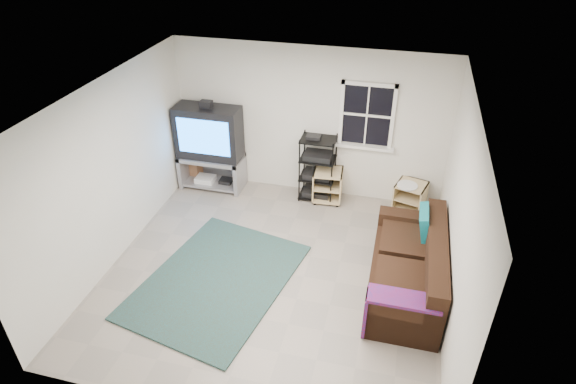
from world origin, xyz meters
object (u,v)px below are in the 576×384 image
(side_table_right, at_px, (410,194))
(sofa, at_px, (409,270))
(tv_unit, at_px, (210,141))
(side_table_left, at_px, (328,183))
(av_rack, at_px, (317,172))

(side_table_right, relative_size, sofa, 0.28)
(tv_unit, relative_size, side_table_left, 2.89)
(av_rack, xyz_separation_m, side_table_right, (1.59, 0.01, -0.21))
(av_rack, bearing_deg, side_table_right, 0.20)
(sofa, bearing_deg, tv_unit, 151.96)
(side_table_left, bearing_deg, av_rack, -176.43)
(av_rack, height_order, sofa, av_rack)
(av_rack, distance_m, side_table_right, 1.60)
(side_table_left, relative_size, sofa, 0.28)
(sofa, bearing_deg, side_table_right, 91.50)
(tv_unit, relative_size, av_rack, 1.39)
(side_table_left, distance_m, sofa, 2.44)
(av_rack, height_order, side_table_right, av_rack)
(tv_unit, distance_m, sofa, 4.06)
(tv_unit, xyz_separation_m, side_table_right, (3.50, 0.07, -0.60))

